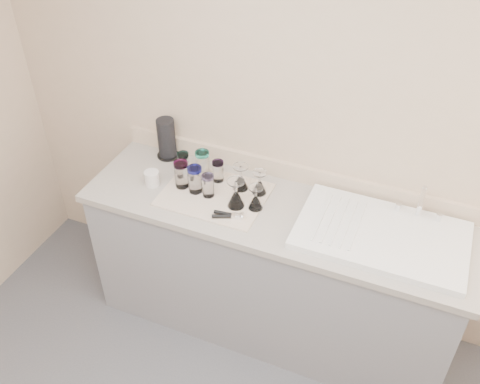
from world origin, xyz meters
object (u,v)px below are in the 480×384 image
at_px(tumbler_purple, 218,171).
at_px(tumbler_magenta, 182,174).
at_px(tumbler_teal, 184,163).
at_px(goblet_front_right, 256,201).
at_px(tumbler_lavender, 208,185).
at_px(goblet_front_left, 236,197).
at_px(sink_unit, 382,235).
at_px(goblet_back_left, 241,181).
at_px(goblet_back_right, 259,186).
at_px(tumbler_blue, 195,179).
at_px(can_opener, 228,215).
at_px(white_mug, 152,178).
at_px(tumbler_cyan, 203,164).
at_px(paper_towel_roll, 167,139).

xyz_separation_m(tumbler_purple, tumbler_magenta, (-0.16, -0.12, 0.02)).
distance_m(tumbler_teal, goblet_front_right, 0.50).
bearing_deg(tumbler_lavender, goblet_front_left, -7.69).
bearing_deg(goblet_front_left, tumbler_purple, 137.23).
bearing_deg(tumbler_teal, sink_unit, -4.80).
height_order(goblet_back_left, goblet_front_left, goblet_front_left).
relative_size(goblet_back_right, goblet_front_right, 1.01).
bearing_deg(goblet_back_right, tumbler_blue, -159.78).
distance_m(sink_unit, can_opener, 0.77).
xyz_separation_m(goblet_back_right, goblet_front_right, (0.03, -0.13, -0.00)).
bearing_deg(white_mug, can_opener, -11.01).
distance_m(sink_unit, white_mug, 1.25).
height_order(tumbler_teal, tumbler_cyan, tumbler_cyan).
relative_size(tumbler_cyan, goblet_back_left, 1.06).
bearing_deg(tumbler_purple, tumbler_blue, -118.67).
relative_size(tumbler_blue, goblet_back_right, 1.13).
xyz_separation_m(tumbler_teal, goblet_back_left, (0.35, -0.01, -0.02)).
xyz_separation_m(goblet_front_left, can_opener, (-0.00, -0.10, -0.04)).
relative_size(goblet_back_left, goblet_back_right, 1.08).
distance_m(tumbler_teal, tumbler_lavender, 0.25).
bearing_deg(tumbler_purple, tumbler_cyan, 173.89).
bearing_deg(goblet_back_left, can_opener, -82.09).
relative_size(tumbler_teal, goblet_back_left, 0.88).
bearing_deg(tumbler_teal, tumbler_cyan, 10.03).
relative_size(sink_unit, tumbler_cyan, 5.26).
bearing_deg(can_opener, goblet_back_left, 97.91).
distance_m(tumbler_teal, tumbler_magenta, 0.12).
xyz_separation_m(tumbler_cyan, tumbler_lavender, (0.11, -0.15, -0.01)).
xyz_separation_m(tumbler_teal, paper_towel_roll, (-0.17, 0.12, 0.05)).
height_order(tumbler_teal, tumbler_magenta, tumbler_magenta).
relative_size(tumbler_teal, can_opener, 0.81).
bearing_deg(white_mug, tumbler_lavender, 3.95).
height_order(tumbler_blue, paper_towel_roll, paper_towel_roll).
xyz_separation_m(goblet_back_left, white_mug, (-0.47, -0.15, -0.02)).
xyz_separation_m(tumbler_blue, tumbler_lavender, (0.08, -0.01, -0.01)).
bearing_deg(goblet_back_left, paper_towel_roll, 166.00).
relative_size(goblet_back_left, white_mug, 1.20).
distance_m(tumbler_magenta, goblet_back_right, 0.42).
height_order(tumbler_lavender, white_mug, tumbler_lavender).
distance_m(tumbler_magenta, goblet_back_left, 0.32).
relative_size(sink_unit, tumbler_teal, 6.28).
xyz_separation_m(tumbler_purple, tumbler_lavender, (0.01, -0.14, 0.00)).
height_order(tumbler_teal, tumbler_blue, tumbler_blue).
xyz_separation_m(tumbler_cyan, goblet_front_right, (0.38, -0.15, -0.03)).
bearing_deg(goblet_front_left, tumbler_lavender, 172.31).
xyz_separation_m(tumbler_cyan, goblet_back_left, (0.24, -0.03, -0.03)).
xyz_separation_m(tumbler_magenta, goblet_back_right, (0.41, 0.11, -0.03)).
height_order(sink_unit, can_opener, sink_unit).
xyz_separation_m(tumbler_teal, goblet_front_right, (0.48, -0.13, -0.02)).
bearing_deg(goblet_front_left, goblet_front_right, 12.71).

